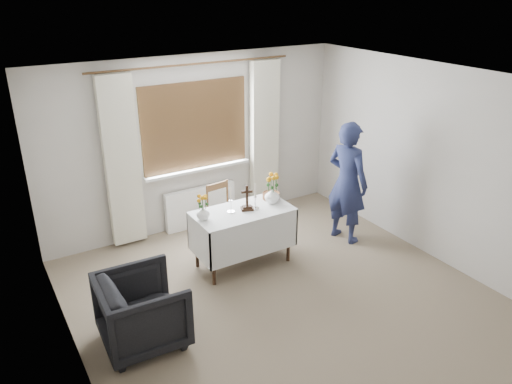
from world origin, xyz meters
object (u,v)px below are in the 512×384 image
wooden_chair (225,214)px  flower_vase_left (203,213)px  wooden_cross (247,198)px  person (347,182)px  armchair (143,311)px  altar_table (243,238)px  flower_vase_right (272,195)px

wooden_chair → flower_vase_left: bearing=-141.0°
wooden_cross → person: bearing=15.7°
person → flower_vase_left: size_ratio=10.24×
armchair → wooden_cross: (1.66, 0.79, 0.55)m
flower_vase_left → wooden_cross: bearing=-3.8°
altar_table → person: person is taller
wooden_chair → flower_vase_left: flower_vase_left is taller
flower_vase_left → flower_vase_right: (0.97, -0.02, 0.02)m
flower_vase_left → armchair: bearing=-142.6°
wooden_chair → armchair: 2.23m
wooden_chair → flower_vase_right: 0.86m
wooden_chair → flower_vase_left: (-0.61, -0.63, 0.42)m
armchair → flower_vase_left: bearing=-50.2°
wooden_cross → armchair: bearing=-134.5°
armchair → flower_vase_left: flower_vase_left is taller
wooden_cross → flower_vase_right: wooden_cross is taller
wooden_cross → flower_vase_right: size_ratio=1.62×
armchair → flower_vase_right: (2.05, 0.81, 0.49)m
flower_vase_right → wooden_cross: bearing=-176.6°
person → wooden_cross: bearing=72.2°
altar_table → person: (1.57, -0.13, 0.47)m
armchair → person: bearing=-75.7°
armchair → wooden_chair: bearing=-46.8°
altar_table → flower_vase_right: flower_vase_right is taller
altar_table → wooden_cross: wooden_cross is taller
wooden_cross → flower_vase_left: size_ratio=1.95×
person → flower_vase_left: person is taller
wooden_cross → flower_vase_right: (0.38, 0.02, -0.06)m
person → flower_vase_right: size_ratio=8.48×
armchair → flower_vase_right: 2.26m
wooden_chair → altar_table: bearing=-104.1°
flower_vase_right → flower_vase_left: bearing=179.1°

